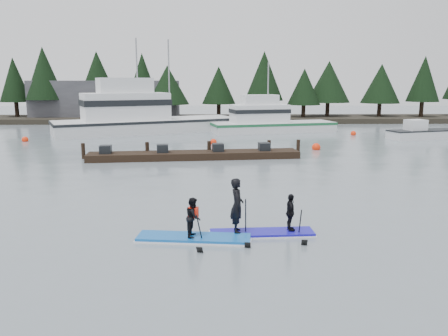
{
  "coord_description": "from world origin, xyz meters",
  "views": [
    {
      "loc": [
        -0.46,
        -12.61,
        4.74
      ],
      "look_at": [
        0.0,
        6.0,
        1.1
      ],
      "focal_mm": 35.0,
      "sensor_mm": 36.0,
      "label": 1
    }
  ],
  "objects_px": {
    "fishing_boat_large": "(142,125)",
    "floating_dock": "(195,155)",
    "fishing_boat_medium": "(270,127)",
    "paddleboard_solo": "(194,228)",
    "paddleboard_duo": "(258,215)"
  },
  "relations": [
    {
      "from": "fishing_boat_large",
      "to": "floating_dock",
      "type": "bearing_deg",
      "value": -93.65
    },
    {
      "from": "fishing_boat_medium",
      "to": "paddleboard_solo",
      "type": "distance_m",
      "value": 30.61
    },
    {
      "from": "floating_dock",
      "to": "paddleboard_solo",
      "type": "bearing_deg",
      "value": -93.22
    },
    {
      "from": "floating_dock",
      "to": "paddleboard_duo",
      "type": "bearing_deg",
      "value": -85.2
    },
    {
      "from": "paddleboard_solo",
      "to": "paddleboard_duo",
      "type": "relative_size",
      "value": 1.07
    },
    {
      "from": "paddleboard_solo",
      "to": "floating_dock",
      "type": "bearing_deg",
      "value": 98.72
    },
    {
      "from": "fishing_boat_large",
      "to": "paddleboard_solo",
      "type": "bearing_deg",
      "value": -102.44
    },
    {
      "from": "paddleboard_solo",
      "to": "paddleboard_duo",
      "type": "xyz_separation_m",
      "value": [
        2.0,
        0.42,
        0.25
      ]
    },
    {
      "from": "fishing_boat_large",
      "to": "fishing_boat_medium",
      "type": "relative_size",
      "value": 1.43
    },
    {
      "from": "fishing_boat_medium",
      "to": "paddleboard_solo",
      "type": "bearing_deg",
      "value": -114.51
    },
    {
      "from": "fishing_boat_medium",
      "to": "paddleboard_solo",
      "type": "relative_size",
      "value": 3.53
    },
    {
      "from": "fishing_boat_medium",
      "to": "fishing_boat_large",
      "type": "bearing_deg",
      "value": 168.62
    },
    {
      "from": "fishing_boat_medium",
      "to": "paddleboard_duo",
      "type": "bearing_deg",
      "value": -110.91
    },
    {
      "from": "paddleboard_solo",
      "to": "paddleboard_duo",
      "type": "height_order",
      "value": "paddleboard_duo"
    },
    {
      "from": "floating_dock",
      "to": "paddleboard_duo",
      "type": "height_order",
      "value": "paddleboard_duo"
    }
  ]
}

